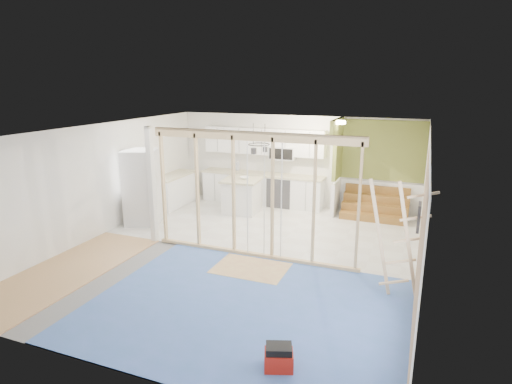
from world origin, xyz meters
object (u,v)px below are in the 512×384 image
at_px(toolbox, 279,358).
at_px(ladder, 397,240).
at_px(island, 242,196).
at_px(fridge, 142,187).

height_order(toolbox, ladder, ladder).
xyz_separation_m(island, ladder, (4.26, -3.44, 0.55)).
relative_size(island, toolbox, 2.44).
relative_size(fridge, toolbox, 4.40).
bearing_deg(fridge, toolbox, -61.62).
distance_m(toolbox, ladder, 2.88).
bearing_deg(fridge, ladder, -37.11).
bearing_deg(ladder, fridge, 151.76).
relative_size(island, ladder, 0.52).
bearing_deg(toolbox, island, 97.68).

